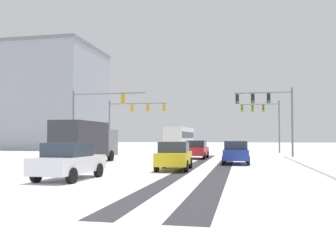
# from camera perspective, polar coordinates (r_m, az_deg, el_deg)

# --- Properties ---
(ground_plane) EXTENTS (300.00, 300.00, 0.00)m
(ground_plane) POSITION_cam_1_polar(r_m,az_deg,el_deg) (10.85, -21.63, -11.45)
(ground_plane) COLOR white
(wheel_track_left_lane) EXTENTS (0.83, 31.18, 0.01)m
(wheel_track_left_lane) POSITION_cam_1_polar(r_m,az_deg,el_deg) (23.43, 3.67, -6.35)
(wheel_track_left_lane) COLOR #38383D
(wheel_track_left_lane) RESTS_ON ground
(wheel_track_right_lane) EXTENTS (1.02, 31.18, 0.01)m
(wheel_track_right_lane) POSITION_cam_1_polar(r_m,az_deg,el_deg) (23.25, 8.56, -6.37)
(wheel_track_right_lane) COLOR #38383D
(wheel_track_right_lane) RESTS_ON ground
(traffic_signal_near_right) EXTENTS (5.33, 0.38, 6.50)m
(traffic_signal_near_right) POSITION_cam_1_polar(r_m,az_deg,el_deg) (35.51, 15.39, 2.92)
(traffic_signal_near_right) COLOR slate
(traffic_signal_near_right) RESTS_ON ground
(traffic_signal_far_left) EXTENTS (7.39, 0.56, 6.50)m
(traffic_signal_far_left) POSITION_cam_1_polar(r_m,az_deg,el_deg) (45.50, -5.56, 1.90)
(traffic_signal_far_left) COLOR slate
(traffic_signal_far_left) RESTS_ON ground
(traffic_signal_near_left) EXTENTS (7.42, 0.38, 6.50)m
(traffic_signal_near_left) POSITION_cam_1_polar(r_m,az_deg,el_deg) (36.24, -11.53, 2.38)
(traffic_signal_near_left) COLOR slate
(traffic_signal_near_left) RESTS_ON ground
(traffic_signal_far_right) EXTENTS (4.87, 0.47, 6.50)m
(traffic_signal_far_right) POSITION_cam_1_polar(r_m,az_deg,el_deg) (47.53, 14.61, 1.69)
(traffic_signal_far_right) COLOR slate
(traffic_signal_far_right) RESTS_ON ground
(car_red_lead) EXTENTS (1.89, 4.13, 1.62)m
(car_red_lead) POSITION_cam_1_polar(r_m,az_deg,el_deg) (32.74, 4.50, -3.66)
(car_red_lead) COLOR red
(car_red_lead) RESTS_ON ground
(car_blue_second) EXTENTS (1.88, 4.12, 1.62)m
(car_blue_second) POSITION_cam_1_polar(r_m,az_deg,el_deg) (26.36, 10.50, -4.06)
(car_blue_second) COLOR #233899
(car_blue_second) RESTS_ON ground
(car_yellow_cab_third) EXTENTS (2.01, 4.19, 1.62)m
(car_yellow_cab_third) POSITION_cam_1_polar(r_m,az_deg,el_deg) (20.99, 0.97, -4.65)
(car_yellow_cab_third) COLOR yellow
(car_yellow_cab_third) RESTS_ON ground
(car_white_fourth) EXTENTS (1.97, 4.17, 1.62)m
(car_white_fourth) POSITION_cam_1_polar(r_m,az_deg,el_deg) (16.76, -15.15, -5.28)
(car_white_fourth) COLOR silver
(car_white_fourth) RESTS_ON ground
(bus_oncoming) EXTENTS (2.88, 11.06, 3.38)m
(bus_oncoming) POSITION_cam_1_polar(r_m,az_deg,el_deg) (54.22, 1.87, -1.72)
(bus_oncoming) COLOR silver
(bus_oncoming) RESTS_ON ground
(box_truck_delivery) EXTENTS (2.43, 7.45, 3.02)m
(box_truck_delivery) POSITION_cam_1_polar(r_m,az_deg,el_deg) (27.81, -12.63, -2.25)
(box_truck_delivery) COLOR slate
(box_truck_delivery) RESTS_ON ground
(office_building_far_left_block) EXTENTS (25.18, 14.93, 16.80)m
(office_building_far_left_block) POSITION_cam_1_polar(r_m,az_deg,el_deg) (66.47, -21.48, 3.91)
(office_building_far_left_block) COLOR #9399A3
(office_building_far_left_block) RESTS_ON ground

